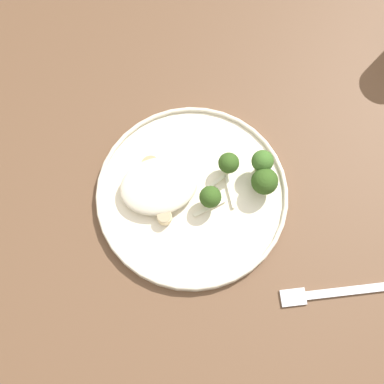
{
  "coord_description": "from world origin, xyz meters",
  "views": [
    {
      "loc": [
        -0.07,
        -0.25,
        1.48
      ],
      "look_at": [
        -0.01,
        -0.01,
        0.76
      ],
      "focal_mm": 47.69,
      "sensor_mm": 36.0,
      "label": 1
    }
  ],
  "objects_px": {
    "broccoli_floret_beside_noodles": "(265,182)",
    "broccoli_floret_right_tilted": "(229,163)",
    "seared_scallop_front_small": "(159,187)",
    "seared_scallop_large_seared": "(151,165)",
    "dinner_fork": "(339,292)",
    "broccoli_floret_small_sprig": "(210,197)",
    "broccoli_floret_near_rim": "(262,162)",
    "dinner_plate": "(192,194)",
    "seared_scallop_tilted_round": "(130,192)",
    "seared_scallop_tiny_bay": "(164,217)"
  },
  "relations": [
    {
      "from": "dinner_plate",
      "to": "seared_scallop_large_seared",
      "type": "relative_size",
      "value": 9.81
    },
    {
      "from": "dinner_plate",
      "to": "seared_scallop_front_small",
      "type": "distance_m",
      "value": 0.05
    },
    {
      "from": "dinner_fork",
      "to": "broccoli_floret_right_tilted",
      "type": "bearing_deg",
      "value": 116.82
    },
    {
      "from": "seared_scallop_large_seared",
      "to": "dinner_fork",
      "type": "distance_m",
      "value": 0.33
    },
    {
      "from": "broccoli_floret_small_sprig",
      "to": "broccoli_floret_near_rim",
      "type": "distance_m",
      "value": 0.09
    },
    {
      "from": "seared_scallop_tilted_round",
      "to": "broccoli_floret_small_sprig",
      "type": "height_order",
      "value": "broccoli_floret_small_sprig"
    },
    {
      "from": "seared_scallop_large_seared",
      "to": "dinner_fork",
      "type": "xyz_separation_m",
      "value": [
        0.22,
        -0.25,
        -0.02
      ]
    },
    {
      "from": "seared_scallop_tiny_bay",
      "to": "broccoli_floret_right_tilted",
      "type": "bearing_deg",
      "value": 25.66
    },
    {
      "from": "seared_scallop_large_seared",
      "to": "broccoli_floret_beside_noodles",
      "type": "height_order",
      "value": "broccoli_floret_beside_noodles"
    },
    {
      "from": "seared_scallop_tilted_round",
      "to": "broccoli_floret_near_rim",
      "type": "relative_size",
      "value": 0.5
    },
    {
      "from": "broccoli_floret_beside_noodles",
      "to": "broccoli_floret_right_tilted",
      "type": "xyz_separation_m",
      "value": [
        -0.04,
        0.04,
        -0.0
      ]
    },
    {
      "from": "seared_scallop_large_seared",
      "to": "broccoli_floret_small_sprig",
      "type": "height_order",
      "value": "broccoli_floret_small_sprig"
    },
    {
      "from": "broccoli_floret_beside_noodles",
      "to": "broccoli_floret_right_tilted",
      "type": "height_order",
      "value": "broccoli_floret_beside_noodles"
    },
    {
      "from": "broccoli_floret_small_sprig",
      "to": "broccoli_floret_near_rim",
      "type": "height_order",
      "value": "broccoli_floret_near_rim"
    },
    {
      "from": "broccoli_floret_near_rim",
      "to": "broccoli_floret_right_tilted",
      "type": "relative_size",
      "value": 1.18
    },
    {
      "from": "broccoli_floret_beside_noodles",
      "to": "dinner_fork",
      "type": "distance_m",
      "value": 0.19
    },
    {
      "from": "seared_scallop_large_seared",
      "to": "broccoli_floret_beside_noodles",
      "type": "distance_m",
      "value": 0.17
    },
    {
      "from": "broccoli_floret_small_sprig",
      "to": "dinner_fork",
      "type": "height_order",
      "value": "broccoli_floret_small_sprig"
    },
    {
      "from": "seared_scallop_front_small",
      "to": "seared_scallop_tiny_bay",
      "type": "xyz_separation_m",
      "value": [
        -0.0,
        -0.05,
        -0.0
      ]
    },
    {
      "from": "broccoli_floret_beside_noodles",
      "to": "seared_scallop_front_small",
      "type": "bearing_deg",
      "value": 166.99
    },
    {
      "from": "dinner_plate",
      "to": "broccoli_floret_right_tilted",
      "type": "distance_m",
      "value": 0.07
    },
    {
      "from": "seared_scallop_large_seared",
      "to": "dinner_plate",
      "type": "bearing_deg",
      "value": -48.02
    },
    {
      "from": "seared_scallop_tiny_bay",
      "to": "seared_scallop_large_seared",
      "type": "bearing_deg",
      "value": 91.6
    },
    {
      "from": "broccoli_floret_small_sprig",
      "to": "dinner_plate",
      "type": "bearing_deg",
      "value": 138.13
    },
    {
      "from": "dinner_plate",
      "to": "broccoli_floret_small_sprig",
      "type": "relative_size",
      "value": 6.26
    },
    {
      "from": "seared_scallop_front_small",
      "to": "broccoli_floret_right_tilted",
      "type": "distance_m",
      "value": 0.11
    },
    {
      "from": "seared_scallop_tiny_bay",
      "to": "seared_scallop_tilted_round",
      "type": "height_order",
      "value": "seared_scallop_tilted_round"
    },
    {
      "from": "seared_scallop_front_small",
      "to": "dinner_fork",
      "type": "bearing_deg",
      "value": -44.08
    },
    {
      "from": "dinner_plate",
      "to": "seared_scallop_tilted_round",
      "type": "bearing_deg",
      "value": 166.31
    },
    {
      "from": "broccoli_floret_near_rim",
      "to": "broccoli_floret_small_sprig",
      "type": "bearing_deg",
      "value": -159.68
    },
    {
      "from": "broccoli_floret_small_sprig",
      "to": "broccoli_floret_beside_noodles",
      "type": "height_order",
      "value": "broccoli_floret_beside_noodles"
    },
    {
      "from": "seared_scallop_front_small",
      "to": "broccoli_floret_beside_noodles",
      "type": "xyz_separation_m",
      "value": [
        0.15,
        -0.04,
        0.02
      ]
    },
    {
      "from": "seared_scallop_large_seared",
      "to": "broccoli_floret_near_rim",
      "type": "distance_m",
      "value": 0.17
    },
    {
      "from": "broccoli_floret_beside_noodles",
      "to": "dinner_fork",
      "type": "height_order",
      "value": "broccoli_floret_beside_noodles"
    },
    {
      "from": "dinner_plate",
      "to": "broccoli_floret_right_tilted",
      "type": "relative_size",
      "value": 6.27
    },
    {
      "from": "dinner_plate",
      "to": "broccoli_floret_right_tilted",
      "type": "bearing_deg",
      "value": 21.65
    },
    {
      "from": "broccoli_floret_beside_noodles",
      "to": "dinner_fork",
      "type": "bearing_deg",
      "value": -69.51
    },
    {
      "from": "broccoli_floret_near_rim",
      "to": "seared_scallop_tiny_bay",
      "type": "bearing_deg",
      "value": -165.57
    },
    {
      "from": "seared_scallop_front_small",
      "to": "broccoli_floret_near_rim",
      "type": "distance_m",
      "value": 0.16
    },
    {
      "from": "seared_scallop_tilted_round",
      "to": "broccoli_floret_small_sprig",
      "type": "bearing_deg",
      "value": -20.5
    },
    {
      "from": "seared_scallop_tiny_bay",
      "to": "seared_scallop_large_seared",
      "type": "distance_m",
      "value": 0.09
    },
    {
      "from": "dinner_plate",
      "to": "dinner_fork",
      "type": "bearing_deg",
      "value": -48.2
    },
    {
      "from": "seared_scallop_tiny_bay",
      "to": "broccoli_floret_beside_noodles",
      "type": "relative_size",
      "value": 0.44
    },
    {
      "from": "broccoli_floret_near_rim",
      "to": "broccoli_floret_right_tilted",
      "type": "xyz_separation_m",
      "value": [
        -0.05,
        0.01,
        -0.01
      ]
    },
    {
      "from": "dinner_fork",
      "to": "seared_scallop_tiny_bay",
      "type": "bearing_deg",
      "value": 143.46
    },
    {
      "from": "dinner_fork",
      "to": "seared_scallop_tilted_round",
      "type": "bearing_deg",
      "value": 140.75
    },
    {
      "from": "seared_scallop_tilted_round",
      "to": "broccoli_floret_right_tilted",
      "type": "xyz_separation_m",
      "value": [
        0.15,
        0.0,
        0.02
      ]
    },
    {
      "from": "seared_scallop_tilted_round",
      "to": "dinner_fork",
      "type": "relative_size",
      "value": 0.14
    },
    {
      "from": "broccoli_floret_beside_noodles",
      "to": "dinner_fork",
      "type": "relative_size",
      "value": 0.27
    },
    {
      "from": "dinner_plate",
      "to": "seared_scallop_front_small",
      "type": "height_order",
      "value": "seared_scallop_front_small"
    }
  ]
}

